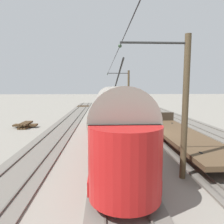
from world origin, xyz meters
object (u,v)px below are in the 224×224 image
at_px(flatcar_adjacent, 181,135).
at_px(catenary_pole_foreground, 128,93).
at_px(catenary_pole_mid_near, 183,105).
at_px(vintage_streetcar, 113,115).
at_px(spare_tie_stack, 25,125).

distance_m(flatcar_adjacent, catenary_pole_foreground, 15.48).
bearing_deg(catenary_pole_foreground, catenary_pole_mid_near, 90.00).
relative_size(flatcar_adjacent, catenary_pole_foreground, 1.84).
distance_m(vintage_streetcar, spare_tie_stack, 11.77).
height_order(flatcar_adjacent, spare_tie_stack, flatcar_adjacent).
relative_size(vintage_streetcar, catenary_pole_foreground, 2.72).
bearing_deg(vintage_streetcar, catenary_pole_mid_near, 118.25).
relative_size(flatcar_adjacent, catenary_pole_mid_near, 1.84).
height_order(vintage_streetcar, catenary_pole_mid_near, catenary_pole_mid_near).
height_order(catenary_pole_foreground, spare_tie_stack, catenary_pole_foreground).
xyz_separation_m(flatcar_adjacent, catenary_pole_foreground, (1.99, -15.12, 2.61)).
xyz_separation_m(catenary_pole_foreground, catenary_pole_mid_near, (0.00, 20.20, 0.00)).
height_order(catenary_pole_mid_near, spare_tie_stack, catenary_pole_mid_near).
relative_size(vintage_streetcar, spare_tie_stack, 7.45).
bearing_deg(vintage_streetcar, spare_tie_stack, -40.05).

